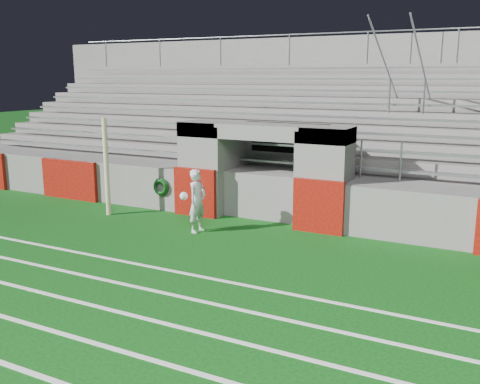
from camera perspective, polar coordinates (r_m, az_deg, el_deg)
The scene contains 5 objects.
ground at distance 11.77m, azimuth -4.92°, elevation -6.80°, with size 90.00×90.00×0.00m, color #0B430E.
field_post at distance 15.33m, azimuth -14.06°, elevation 2.60°, with size 0.13×0.13×2.73m, color beige.
stadium_structure at distance 18.51m, azimuth 8.27°, elevation 4.83°, with size 26.00×8.48×5.42m.
goalkeeper_with_ball at distance 13.35m, azimuth -4.59°, elevation -0.94°, with size 0.62×0.61×1.59m.
hose_coil at distance 15.53m, azimuth -8.46°, elevation 0.55°, with size 0.52×0.14×0.52m.
Camera 1 is at (5.98, -9.40, 3.82)m, focal length 40.00 mm.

